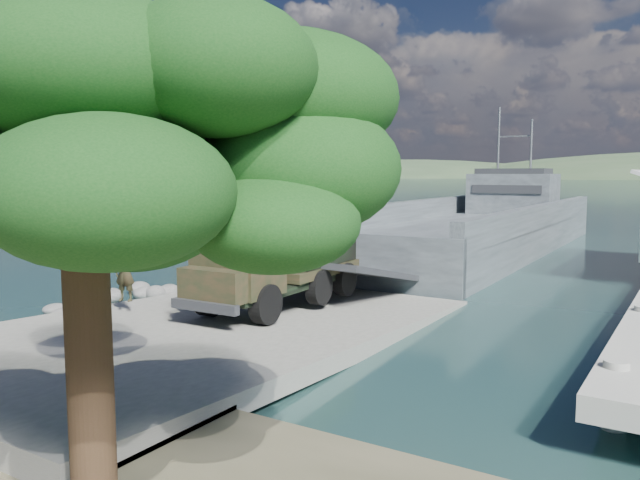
{
  "coord_description": "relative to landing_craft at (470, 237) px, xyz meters",
  "views": [
    {
      "loc": [
        12.76,
        -15.3,
        5.1
      ],
      "look_at": [
        -0.53,
        6.0,
        2.38
      ],
      "focal_mm": 35.0,
      "sensor_mm": 36.0,
      "label": 1
    }
  ],
  "objects": [
    {
      "name": "ground",
      "position": [
        0.4,
        -24.31,
        -0.91
      ],
      "size": [
        1400.0,
        1400.0,
        0.0
      ],
      "primitive_type": "plane",
      "color": "#163434",
      "rests_on": "ground"
    },
    {
      "name": "boat_ramp",
      "position": [
        0.4,
        -25.31,
        -0.66
      ],
      "size": [
        10.0,
        18.0,
        0.5
      ],
      "primitive_type": "cube",
      "color": "slate",
      "rests_on": "ground"
    },
    {
      "name": "shoreline_rocks",
      "position": [
        -5.8,
        -23.81,
        -0.91
      ],
      "size": [
        3.2,
        5.6,
        0.9
      ],
      "primitive_type": null,
      "color": "#595956",
      "rests_on": "ground"
    },
    {
      "name": "landing_craft",
      "position": [
        0.0,
        0.0,
        0.0
      ],
      "size": [
        10.0,
        37.74,
        11.16
      ],
      "rotation": [
        0.0,
        0.0,
        0.01
      ],
      "color": "#3D4448",
      "rests_on": "ground"
    },
    {
      "name": "military_truck",
      "position": [
        0.71,
        -21.92,
        1.42
      ],
      "size": [
        2.84,
        8.02,
        3.68
      ],
      "rotation": [
        0.0,
        0.0,
        0.03
      ],
      "color": "black",
      "rests_on": "boat_ramp"
    },
    {
      "name": "soldier",
      "position": [
        -2.96,
        -25.86,
        0.55
      ],
      "size": [
        0.81,
        0.65,
        1.93
      ],
      "primitive_type": "imported",
      "rotation": [
        0.0,
        0.0,
        0.29
      ],
      "color": "black",
      "rests_on": "boat_ramp"
    },
    {
      "name": "overhang_tree",
      "position": [
        6.12,
        -34.2,
        4.44
      ],
      "size": [
        7.36,
        6.77,
        6.68
      ],
      "color": "#362815",
      "rests_on": "ground"
    }
  ]
}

